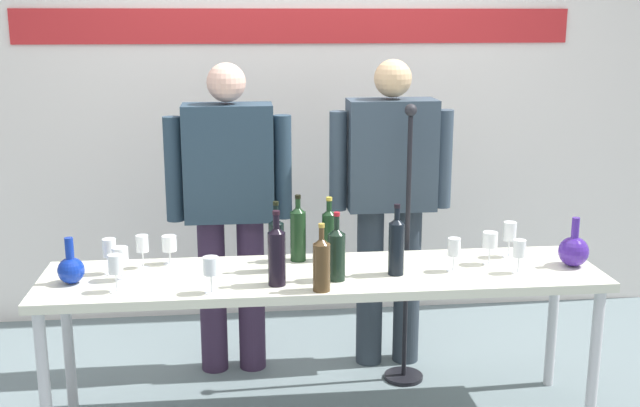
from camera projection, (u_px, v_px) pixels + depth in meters
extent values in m
cube|color=white|center=(297.00, 73.00, 4.68)|extent=(4.67, 0.10, 3.00)
cube|color=red|center=(298.00, 26.00, 4.56)|extent=(3.27, 0.01, 0.20)
cube|color=silver|center=(324.00, 277.00, 3.48)|extent=(2.49, 0.57, 0.04)
cylinder|color=silver|center=(45.00, 388.00, 3.22)|extent=(0.05, 0.05, 0.68)
cylinder|color=silver|center=(594.00, 362.00, 3.46)|extent=(0.05, 0.05, 0.68)
cylinder|color=silver|center=(68.00, 342.00, 3.67)|extent=(0.05, 0.05, 0.68)
cylinder|color=silver|center=(553.00, 322.00, 3.91)|extent=(0.05, 0.05, 0.68)
sphere|color=#102C9A|center=(71.00, 270.00, 3.32)|extent=(0.11, 0.11, 0.11)
cylinder|color=#102C9A|center=(69.00, 249.00, 3.30)|extent=(0.04, 0.04, 0.10)
sphere|color=#432392|center=(574.00, 252.00, 3.55)|extent=(0.14, 0.14, 0.14)
cylinder|color=#432392|center=(575.00, 228.00, 3.52)|extent=(0.03, 0.03, 0.10)
cylinder|color=#37253E|center=(213.00, 295.00, 4.08)|extent=(0.14, 0.14, 0.82)
cylinder|color=#37253E|center=(251.00, 294.00, 4.10)|extent=(0.14, 0.14, 0.82)
cube|color=#273C4D|center=(228.00, 162.00, 3.92)|extent=(0.45, 0.22, 0.59)
cylinder|color=#273C4D|center=(174.00, 169.00, 3.90)|extent=(0.09, 0.09, 0.53)
cylinder|color=#273C4D|center=(283.00, 167.00, 3.96)|extent=(0.09, 0.09, 0.53)
sphere|color=beige|center=(226.00, 82.00, 3.83)|extent=(0.19, 0.19, 0.19)
cylinder|color=#2D3741|center=(370.00, 287.00, 4.16)|extent=(0.14, 0.14, 0.86)
cylinder|color=#2D3741|center=(407.00, 285.00, 4.18)|extent=(0.14, 0.14, 0.86)
cube|color=#344453|center=(391.00, 155.00, 4.00)|extent=(0.45, 0.22, 0.57)
cylinder|color=#344453|center=(338.00, 161.00, 3.98)|extent=(0.09, 0.09, 0.51)
cylinder|color=#344453|center=(443.00, 159.00, 4.03)|extent=(0.09, 0.09, 0.51)
sphere|color=#DBB283|center=(393.00, 78.00, 3.91)|extent=(0.19, 0.19, 0.19)
cylinder|color=#16331A|center=(329.00, 237.00, 3.63)|extent=(0.07, 0.07, 0.22)
cone|color=#16331A|center=(329.00, 212.00, 3.60)|extent=(0.07, 0.07, 0.03)
cylinder|color=#16331A|center=(329.00, 207.00, 3.59)|extent=(0.02, 0.02, 0.06)
cylinder|color=gold|center=(329.00, 199.00, 3.58)|extent=(0.03, 0.03, 0.02)
cylinder|color=black|center=(337.00, 257.00, 3.35)|extent=(0.08, 0.08, 0.21)
cone|color=black|center=(337.00, 231.00, 3.33)|extent=(0.08, 0.08, 0.03)
cylinder|color=black|center=(337.00, 225.00, 3.32)|extent=(0.02, 0.02, 0.08)
cylinder|color=#AD1925|center=(337.00, 214.00, 3.31)|extent=(0.03, 0.03, 0.02)
cylinder|color=black|center=(396.00, 249.00, 3.42)|extent=(0.07, 0.07, 0.23)
cone|color=black|center=(397.00, 221.00, 3.39)|extent=(0.07, 0.07, 0.03)
cylinder|color=black|center=(397.00, 216.00, 3.39)|extent=(0.02, 0.02, 0.07)
cylinder|color=black|center=(397.00, 206.00, 3.38)|extent=(0.03, 0.03, 0.02)
cylinder|color=#4B351C|center=(322.00, 267.00, 3.22)|extent=(0.07, 0.07, 0.20)
cone|color=#4B351C|center=(322.00, 241.00, 3.20)|extent=(0.07, 0.07, 0.03)
cylinder|color=#4B351C|center=(322.00, 236.00, 3.19)|extent=(0.02, 0.02, 0.07)
cylinder|color=gold|center=(322.00, 225.00, 3.18)|extent=(0.03, 0.03, 0.02)
cylinder|color=black|center=(276.00, 247.00, 3.47)|extent=(0.07, 0.07, 0.22)
cone|color=black|center=(276.00, 221.00, 3.44)|extent=(0.07, 0.07, 0.03)
cylinder|color=black|center=(276.00, 214.00, 3.44)|extent=(0.02, 0.02, 0.08)
cylinder|color=black|center=(276.00, 203.00, 3.42)|extent=(0.03, 0.03, 0.02)
cylinder|color=#1A381C|center=(298.00, 236.00, 3.62)|extent=(0.07, 0.07, 0.23)
cone|color=#1A381C|center=(298.00, 209.00, 3.59)|extent=(0.07, 0.07, 0.03)
cylinder|color=#1A381C|center=(298.00, 205.00, 3.58)|extent=(0.02, 0.02, 0.06)
cylinder|color=black|center=(298.00, 197.00, 3.57)|extent=(0.03, 0.03, 0.02)
cylinder|color=black|center=(277.00, 259.00, 3.29)|extent=(0.08, 0.08, 0.23)
cone|color=black|center=(276.00, 230.00, 3.26)|extent=(0.08, 0.08, 0.03)
cylinder|color=black|center=(276.00, 224.00, 3.25)|extent=(0.03, 0.03, 0.08)
cylinder|color=black|center=(276.00, 213.00, 3.24)|extent=(0.03, 0.03, 0.02)
cylinder|color=white|center=(117.00, 291.00, 3.23)|extent=(0.06, 0.06, 0.00)
cylinder|color=white|center=(117.00, 282.00, 3.22)|extent=(0.01, 0.01, 0.08)
cylinder|color=white|center=(115.00, 264.00, 3.21)|extent=(0.06, 0.06, 0.08)
cylinder|color=white|center=(144.00, 267.00, 3.54)|extent=(0.05, 0.05, 0.00)
cylinder|color=white|center=(143.00, 259.00, 3.53)|extent=(0.01, 0.01, 0.07)
cylinder|color=white|center=(142.00, 243.00, 3.51)|extent=(0.06, 0.06, 0.08)
cylinder|color=white|center=(111.00, 273.00, 3.46)|extent=(0.05, 0.05, 0.00)
cylinder|color=white|center=(110.00, 265.00, 3.45)|extent=(0.01, 0.01, 0.08)
cylinder|color=white|center=(109.00, 248.00, 3.43)|extent=(0.06, 0.06, 0.08)
cylinder|color=white|center=(122.00, 280.00, 3.37)|extent=(0.06, 0.06, 0.00)
cylinder|color=white|center=(121.00, 273.00, 3.37)|extent=(0.01, 0.01, 0.06)
cylinder|color=white|center=(120.00, 257.00, 3.35)|extent=(0.07, 0.07, 0.08)
cylinder|color=white|center=(170.00, 264.00, 3.59)|extent=(0.06, 0.06, 0.00)
cylinder|color=white|center=(170.00, 257.00, 3.59)|extent=(0.01, 0.01, 0.06)
cylinder|color=white|center=(169.00, 243.00, 3.57)|extent=(0.07, 0.07, 0.07)
cylinder|color=white|center=(212.00, 293.00, 3.22)|extent=(0.06, 0.06, 0.00)
cylinder|color=white|center=(211.00, 283.00, 3.21)|extent=(0.01, 0.01, 0.08)
cylinder|color=white|center=(211.00, 266.00, 3.19)|extent=(0.07, 0.07, 0.07)
cylinder|color=white|center=(508.00, 256.00, 3.70)|extent=(0.06, 0.06, 0.00)
cylinder|color=white|center=(509.00, 248.00, 3.69)|extent=(0.01, 0.01, 0.08)
cylinder|color=white|center=(510.00, 231.00, 3.67)|extent=(0.06, 0.06, 0.09)
cylinder|color=white|center=(453.00, 271.00, 3.49)|extent=(0.06, 0.06, 0.00)
cylinder|color=white|center=(453.00, 263.00, 3.49)|extent=(0.01, 0.01, 0.07)
cylinder|color=white|center=(454.00, 247.00, 3.47)|extent=(0.06, 0.06, 0.08)
cylinder|color=white|center=(518.00, 272.00, 3.47)|extent=(0.05, 0.05, 0.00)
cylinder|color=white|center=(518.00, 264.00, 3.46)|extent=(0.01, 0.01, 0.07)
cylinder|color=white|center=(519.00, 248.00, 3.44)|extent=(0.06, 0.06, 0.08)
cylinder|color=white|center=(489.00, 264.00, 3.59)|extent=(0.06, 0.06, 0.00)
cylinder|color=white|center=(489.00, 255.00, 3.58)|extent=(0.01, 0.01, 0.08)
cylinder|color=white|center=(490.00, 240.00, 3.56)|extent=(0.07, 0.07, 0.07)
cylinder|color=black|center=(404.00, 376.00, 4.06)|extent=(0.20, 0.20, 0.02)
cylinder|color=black|center=(407.00, 253.00, 3.90)|extent=(0.02, 0.02, 1.37)
sphere|color=#232328|center=(411.00, 110.00, 3.73)|extent=(0.06, 0.06, 0.06)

